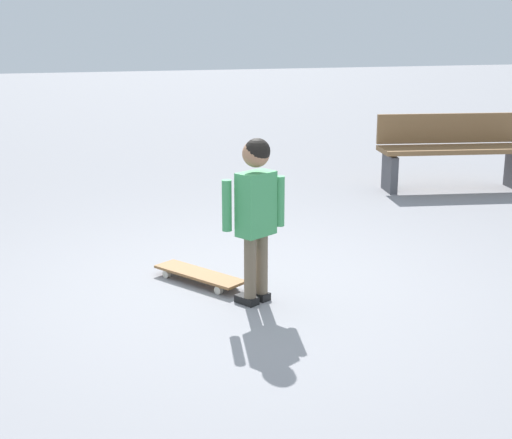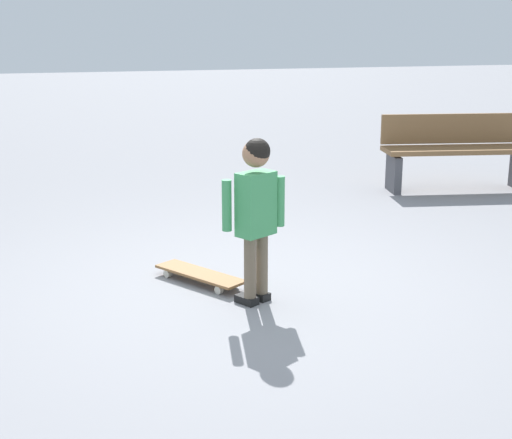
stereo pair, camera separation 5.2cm
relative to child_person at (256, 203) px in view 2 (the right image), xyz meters
The scene contains 4 objects.
ground_plane 0.67m from the child_person, ahead, with size 50.00×50.00×0.00m, color gray.
child_person is the anchor object (origin of this frame).
skateboard 0.80m from the child_person, 29.15° to the left, with size 0.71×0.54×0.07m.
street_bench 4.01m from the child_person, 49.69° to the right, with size 0.74×1.66×0.80m.
Camera 2 is at (-4.34, 1.29, 1.71)m, focal length 51.11 mm.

